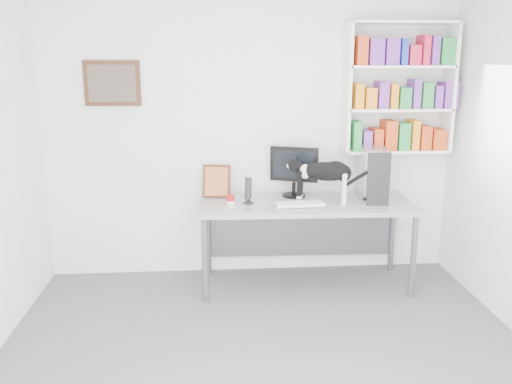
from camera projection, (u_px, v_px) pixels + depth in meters
room at (273, 186)px, 3.37m from camera, size 4.01×4.01×2.70m
bookshelf at (399, 88)px, 5.15m from camera, size 1.03×0.28×1.24m
wall_art at (112, 83)px, 5.05m from camera, size 0.52×0.04×0.42m
desk at (305, 244)px, 5.14m from camera, size 2.00×0.83×0.82m
monitor at (294, 171)px, 5.20m from camera, size 0.51×0.37×0.49m
keyboard at (299, 204)px, 4.91m from camera, size 0.46×0.21×0.03m
pc_tower at (373, 174)px, 5.08m from camera, size 0.27×0.52×0.50m
speaker at (248, 190)px, 4.97m from camera, size 0.14×0.14×0.26m
leaning_print at (217, 181)px, 5.18m from camera, size 0.28×0.15×0.33m
soup_can at (231, 201)px, 4.88m from camera, size 0.09×0.09×0.10m
cat at (324, 182)px, 4.94m from camera, size 0.68×0.37×0.41m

